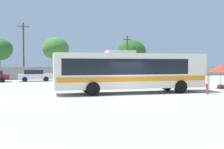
{
  "coord_description": "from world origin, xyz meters",
  "views": [
    {
      "loc": [
        -8.95,
        -17.97,
        2.39
      ],
      "look_at": [
        0.59,
        4.55,
        1.38
      ],
      "focal_mm": 42.82,
      "sensor_mm": 36.0,
      "label": 1
    }
  ],
  "objects": [
    {
      "name": "perimeter_wall",
      "position": [
        0.0,
        23.78,
        0.96
      ],
      "size": [
        80.0,
        0.3,
        1.93
      ],
      "primitive_type": "cube",
      "color": "#9E998C",
      "rests_on": "ground_plane"
    },
    {
      "name": "attendant_by_bus_door",
      "position": [
        6.04,
        -1.72,
        0.94
      ],
      "size": [
        0.44,
        0.44,
        1.66
      ],
      "color": "#99383D",
      "rests_on": "ground_plane"
    },
    {
      "name": "roadside_tree_right",
      "position": [
        14.64,
        28.08,
        4.61
      ],
      "size": [
        5.55,
        5.55,
        6.98
      ],
      "color": "brown",
      "rests_on": "ground_plane"
    },
    {
      "name": "utility_pole_far",
      "position": [
        -5.41,
        25.62,
        4.55
      ],
      "size": [
        1.78,
        0.54,
        8.73
      ],
      "color": "#4C3823",
      "rests_on": "ground_plane"
    },
    {
      "name": "coach_bus_cream_orange",
      "position": [
        0.75,
        1.33,
        1.83
      ],
      "size": [
        12.56,
        4.26,
        3.43
      ],
      "color": "silver",
      "rests_on": "ground_plane"
    },
    {
      "name": "utility_pole_near",
      "position": [
        12.48,
        25.58,
        3.85
      ],
      "size": [
        1.76,
        0.61,
        7.34
      ],
      "color": "#4C3823",
      "rests_on": "ground_plane"
    },
    {
      "name": "parked_car_second_white",
      "position": [
        -4.53,
        19.24,
        0.81
      ],
      "size": [
        4.51,
        2.22,
        1.55
      ],
      "color": "silver",
      "rests_on": "ground_plane"
    },
    {
      "name": "ground_plane",
      "position": [
        0.0,
        10.0,
        0.0
      ],
      "size": [
        300.0,
        300.0,
        0.0
      ],
      "primitive_type": "plane",
      "color": "#A3A099"
    },
    {
      "name": "parked_car_third_red",
      "position": [
        0.98,
        19.29,
        0.78
      ],
      "size": [
        4.29,
        2.05,
        1.48
      ],
      "color": "red",
      "rests_on": "ground_plane"
    },
    {
      "name": "vendor_umbrella_near_gate_red",
      "position": [
        10.52,
        1.36,
        1.9
      ],
      "size": [
        2.33,
        2.33,
        2.25
      ],
      "color": "gray",
      "rests_on": "ground_plane"
    },
    {
      "name": "roadside_tree_midright",
      "position": [
        0.55,
        30.71,
        5.13
      ],
      "size": [
        4.76,
        4.76,
        7.16
      ],
      "color": "brown",
      "rests_on": "ground_plane"
    }
  ]
}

